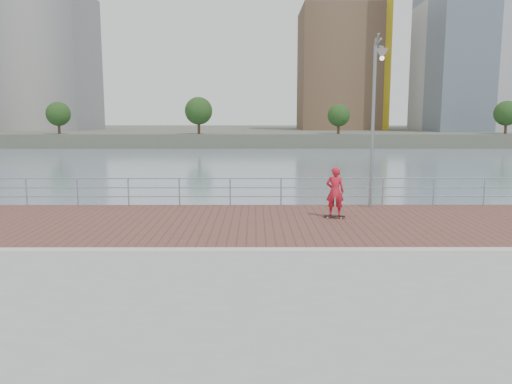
{
  "coord_description": "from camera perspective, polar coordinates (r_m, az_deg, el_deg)",
  "views": [
    {
      "loc": [
        -0.05,
        -12.88,
        3.55
      ],
      "look_at": [
        0.0,
        2.0,
        1.3
      ],
      "focal_mm": 35.0,
      "sensor_mm": 36.0,
      "label": 1
    }
  ],
  "objects": [
    {
      "name": "guardrail",
      "position": [
        20.09,
        -0.04,
        0.41
      ],
      "size": [
        39.06,
        0.06,
        1.13
      ],
      "color": "#8C9EA8",
      "rests_on": "brick_lane"
    },
    {
      "name": "skateboarder",
      "position": [
        17.63,
        9.02,
        0.07
      ],
      "size": [
        0.69,
        0.52,
        1.72
      ],
      "primitive_type": "imported",
      "rotation": [
        0.0,
        0.0,
        2.97
      ],
      "color": "red",
      "rests_on": "skateboard"
    },
    {
      "name": "curb",
      "position": [
        13.35,
        0.03,
        -6.68
      ],
      "size": [
        40.0,
        0.4,
        0.06
      ],
      "primitive_type": "cube",
      "color": "#B7B5AD",
      "rests_on": "seawall"
    },
    {
      "name": "far_shore",
      "position": [
        135.45,
        -0.16,
        6.77
      ],
      "size": [
        320.0,
        95.0,
        2.5
      ],
      "primitive_type": "cube",
      "color": "#4C5142",
      "rests_on": "ground"
    },
    {
      "name": "shoreline_trees",
      "position": [
        90.98,
        8.81,
        9.0
      ],
      "size": [
        169.73,
        5.19,
        6.92
      ],
      "color": "#473323",
      "rests_on": "far_shore"
    },
    {
      "name": "skyline",
      "position": [
        122.08,
        13.68,
        17.58
      ],
      "size": [
        233.0,
        41.0,
        55.91
      ],
      "color": "#ADA38E",
      "rests_on": "far_shore"
    },
    {
      "name": "brick_lane",
      "position": [
        16.86,
        -0.02,
        -3.52
      ],
      "size": [
        40.0,
        6.8,
        0.02
      ],
      "primitive_type": "cube",
      "color": "brown",
      "rests_on": "seawall"
    },
    {
      "name": "skateboard",
      "position": [
        17.78,
        8.95,
        -2.74
      ],
      "size": [
        0.77,
        0.32,
        0.09
      ],
      "rotation": [
        0.0,
        0.0,
        -0.17
      ],
      "color": "black",
      "rests_on": "brick_lane"
    },
    {
      "name": "street_lamp",
      "position": [
        19.49,
        13.65,
        11.05
      ],
      "size": [
        0.46,
        1.33,
        6.29
      ],
      "color": "gray",
      "rests_on": "brick_lane"
    },
    {
      "name": "water",
      "position": [
        14.03,
        0.03,
        -14.71
      ],
      "size": [
        400.0,
        400.0,
        0.0
      ],
      "primitive_type": "plane",
      "color": "slate",
      "rests_on": "ground"
    }
  ]
}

